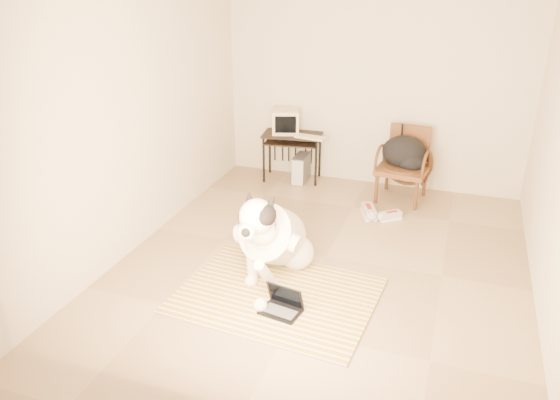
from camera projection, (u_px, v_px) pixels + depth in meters
The scene contains 15 objects.
floor at pixel (326, 257), 5.71m from camera, with size 4.50×4.50×0.00m, color #9D8260.
wall_back at pixel (373, 85), 7.12m from camera, with size 4.50×4.50×0.00m, color beige.
wall_front at pixel (238, 237), 3.22m from camera, with size 4.50×4.50×0.00m, color beige.
wall_left at pixel (147, 115), 5.77m from camera, with size 4.50×4.50×0.00m, color beige.
rug at pixel (276, 295), 5.04m from camera, with size 1.87×1.48×0.02m.
dog at pixel (273, 238), 5.23m from camera, with size 0.68×1.43×1.03m.
laptop at pixel (282, 305), 4.78m from camera, with size 0.38×0.30×0.24m.
computer_desk at pixel (292, 141), 7.51m from camera, with size 0.85×0.54×0.67m.
crt_monitor at pixel (286, 121), 7.47m from camera, with size 0.45×0.43×0.32m.
desk_keyboard at pixel (310, 137), 7.29m from camera, with size 0.42×0.16×0.03m, color beige.
pc_tower at pixel (301, 169), 7.60m from camera, with size 0.18×0.41×0.38m.
rattan_chair at pixel (404, 164), 6.96m from camera, with size 0.67×0.65×0.92m.
backpack at pixel (405, 154), 6.87m from camera, with size 0.56×0.48×0.41m.
sneaker_left at pixel (369, 212), 6.61m from camera, with size 0.25×0.36×0.12m.
sneaker_right at pixel (390, 216), 6.52m from camera, with size 0.29×0.26×0.10m.
Camera 1 is at (1.17, -4.88, 2.85)m, focal length 35.00 mm.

